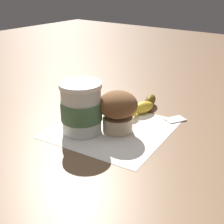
{
  "coord_description": "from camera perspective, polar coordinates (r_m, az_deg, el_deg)",
  "views": [
    {
      "loc": [
        -0.54,
        -0.41,
        0.34
      ],
      "look_at": [
        0.0,
        0.0,
        0.04
      ],
      "focal_mm": 50.0,
      "sensor_mm": 36.0,
      "label": 1
    }
  ],
  "objects": [
    {
      "name": "ground_plane",
      "position": [
        0.76,
        0.0,
        -3.1
      ],
      "size": [
        3.0,
        3.0,
        0.0
      ],
      "primitive_type": "plane",
      "color": "brown"
    },
    {
      "name": "paper_napkin",
      "position": [
        0.76,
        0.0,
        -3.05
      ],
      "size": [
        0.29,
        0.29,
        0.0
      ],
      "primitive_type": "cube",
      "rotation": [
        0.0,
        0.0,
        0.1
      ],
      "color": "white",
      "rests_on": "ground_plane"
    },
    {
      "name": "coffee_cup",
      "position": [
        0.73,
        -5.62,
        0.68
      ],
      "size": [
        0.1,
        0.1,
        0.12
      ],
      "color": "silver",
      "rests_on": "paper_napkin"
    },
    {
      "name": "banana",
      "position": [
        0.85,
        5.22,
        0.97
      ],
      "size": [
        0.17,
        0.07,
        0.03
      ],
      "color": "gold",
      "rests_on": "paper_napkin"
    },
    {
      "name": "sugar_packet",
      "position": [
        0.82,
        11.49,
        -1.26
      ],
      "size": [
        0.06,
        0.05,
        0.01
      ],
      "primitive_type": "cube",
      "rotation": [
        0.0,
        0.0,
        5.77
      ],
      "color": "white",
      "rests_on": "ground_plane"
    },
    {
      "name": "muffin",
      "position": [
        0.73,
        0.89,
        0.39
      ],
      "size": [
        0.09,
        0.09,
        0.1
      ],
      "color": "beige",
      "rests_on": "paper_napkin"
    }
  ]
}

